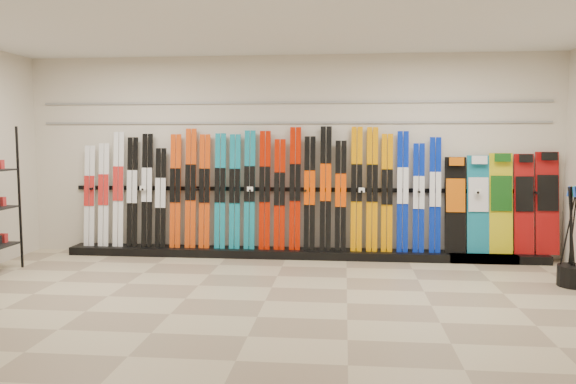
# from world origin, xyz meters

# --- Properties ---
(floor) EXTENTS (8.00, 8.00, 0.00)m
(floor) POSITION_xyz_m (0.00, 0.00, 0.00)
(floor) COLOR gray
(floor) RESTS_ON ground
(back_wall) EXTENTS (8.00, 0.00, 8.00)m
(back_wall) POSITION_xyz_m (0.00, 2.50, 1.50)
(back_wall) COLOR beige
(back_wall) RESTS_ON floor
(ceiling) EXTENTS (8.00, 8.00, 0.00)m
(ceiling) POSITION_xyz_m (0.00, 0.00, 3.00)
(ceiling) COLOR silver
(ceiling) RESTS_ON back_wall
(ski_rack_base) EXTENTS (8.00, 0.40, 0.12)m
(ski_rack_base) POSITION_xyz_m (0.22, 2.28, 0.06)
(ski_rack_base) COLOR black
(ski_rack_base) RESTS_ON floor
(skis) EXTENTS (5.38, 0.20, 1.82)m
(skis) POSITION_xyz_m (-0.42, 2.32, 0.97)
(skis) COLOR white
(skis) RESTS_ON ski_rack_base
(snowboards) EXTENTS (1.59, 0.23, 1.46)m
(snowboards) POSITION_xyz_m (3.10, 2.35, 0.83)
(snowboards) COLOR black
(snowboards) RESTS_ON ski_rack_base
(pole_bin) EXTENTS (0.39, 0.39, 0.25)m
(pole_bin) POSITION_xyz_m (3.60, 0.97, 0.12)
(pole_bin) COLOR black
(pole_bin) RESTS_ON floor
(ski_poles) EXTENTS (0.35, 0.25, 1.18)m
(ski_poles) POSITION_xyz_m (3.61, 1.01, 0.61)
(ski_poles) COLOR black
(ski_poles) RESTS_ON pole_bin
(slatwall_rail_0) EXTENTS (7.60, 0.02, 0.03)m
(slatwall_rail_0) POSITION_xyz_m (0.00, 2.48, 2.00)
(slatwall_rail_0) COLOR gray
(slatwall_rail_0) RESTS_ON back_wall
(slatwall_rail_1) EXTENTS (7.60, 0.02, 0.03)m
(slatwall_rail_1) POSITION_xyz_m (0.00, 2.48, 2.30)
(slatwall_rail_1) COLOR gray
(slatwall_rail_1) RESTS_ON back_wall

